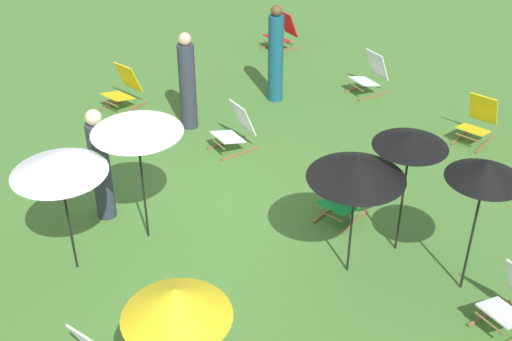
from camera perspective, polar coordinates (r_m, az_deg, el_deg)
name	(u,v)px	position (r m, az deg, el deg)	size (l,w,h in m)	color
ground_plane	(192,229)	(9.71, -5.44, -4.96)	(40.00, 40.00, 0.00)	#477A33
deckchair_0	(236,129)	(11.35, -1.74, 3.51)	(0.56, 0.81, 0.83)	olive
deckchair_1	(345,195)	(9.79, 7.51, -2.08)	(0.59, 0.83, 0.83)	olive
deckchair_6	(478,121)	(12.22, 18.31, 4.00)	(0.61, 0.83, 0.83)	olive
deckchair_9	(123,89)	(12.98, -11.17, 6.83)	(0.61, 0.83, 0.83)	olive
deckchair_10	(282,32)	(15.37, 2.25, 11.61)	(0.56, 0.81, 0.83)	olive
deckchair_11	(371,75)	(13.48, 9.69, 8.00)	(0.58, 0.82, 0.83)	olive
umbrella_0	(357,167)	(8.11, 8.56, 0.31)	(1.22, 1.22, 1.77)	black
umbrella_1	(136,125)	(8.69, -10.10, 3.82)	(1.19, 1.19, 1.90)	black
umbrella_2	(58,163)	(8.40, -16.45, 0.62)	(1.18, 1.18, 1.78)	black
umbrella_3	(176,303)	(6.00, -6.82, -11.11)	(1.00, 1.00, 1.95)	black
umbrella_4	(486,170)	(8.09, 18.93, 0.02)	(0.91, 0.91, 1.92)	black
umbrella_5	(411,140)	(8.56, 12.99, 2.56)	(0.96, 0.96, 1.84)	black
person_0	(187,83)	(11.88, -5.84, 7.37)	(0.41, 0.41, 1.78)	#333847
person_1	(276,56)	(12.79, 1.68, 9.68)	(0.34, 0.34, 1.88)	#195972
person_2	(101,167)	(9.71, -13.04, 0.31)	(0.32, 0.32, 1.74)	#333847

